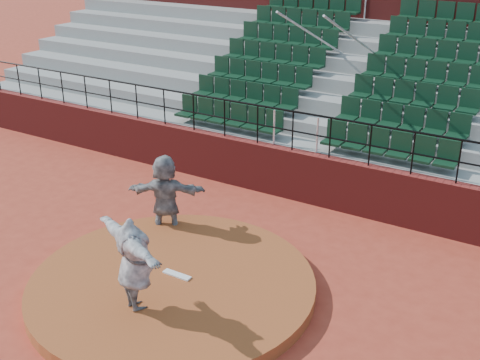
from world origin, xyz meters
name	(u,v)px	position (x,y,z in m)	size (l,w,h in m)	color
ground	(173,290)	(0.00, 0.00, 0.00)	(90.00, 90.00, 0.00)	#AE3B27
pitchers_mound	(173,285)	(0.00, 0.00, 0.12)	(5.50, 5.50, 0.25)	#9E4B23
pitching_rubber	(177,275)	(0.00, 0.15, 0.27)	(0.60, 0.15, 0.03)	white
boundary_wall	(291,174)	(0.00, 5.00, 0.65)	(24.00, 0.30, 1.30)	maroon
wall_railing	(293,122)	(0.00, 5.00, 2.03)	(24.04, 0.05, 1.03)	black
seating_deck	(348,109)	(0.00, 8.65, 1.44)	(24.00, 5.97, 4.63)	gray
press_box_facade	(397,19)	(0.00, 12.60, 3.55)	(24.00, 3.00, 7.10)	maroon
pitcher	(135,264)	(0.03, -1.04, 1.14)	(2.19, 0.60, 1.78)	black
fielder	(166,195)	(-1.53, 1.81, 0.94)	(1.75, 0.56, 1.89)	black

